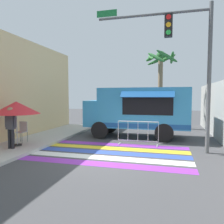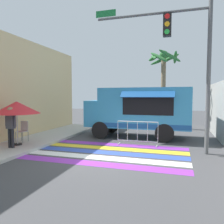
{
  "view_description": "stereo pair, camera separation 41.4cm",
  "coord_description": "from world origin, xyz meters",
  "px_view_note": "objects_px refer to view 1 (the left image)",
  "views": [
    {
      "loc": [
        2.31,
        -7.64,
        2.28
      ],
      "look_at": [
        -0.46,
        2.91,
        1.51
      ],
      "focal_mm": 35.0,
      "sensor_mm": 36.0,
      "label": 1
    },
    {
      "loc": [
        2.71,
        -7.53,
        2.28
      ],
      "look_at": [
        -0.46,
        2.91,
        1.51
      ],
      "focal_mm": 35.0,
      "sensor_mm": 36.0,
      "label": 2
    }
  ],
  "objects_px": {
    "folding_chair": "(22,130)",
    "palm_tree": "(160,72)",
    "food_truck": "(136,109)",
    "traffic_signal_pole": "(184,50)",
    "barricade_front": "(138,133)",
    "vendor_person": "(11,125)",
    "patio_umbrella": "(16,108)"
  },
  "relations": [
    {
      "from": "folding_chair",
      "to": "palm_tree",
      "type": "height_order",
      "value": "palm_tree"
    },
    {
      "from": "food_truck",
      "to": "traffic_signal_pole",
      "type": "distance_m",
      "value": 4.48
    },
    {
      "from": "food_truck",
      "to": "barricade_front",
      "type": "xyz_separation_m",
      "value": [
        0.39,
        -2.07,
        -1.02
      ]
    },
    {
      "from": "food_truck",
      "to": "vendor_person",
      "type": "distance_m",
      "value": 6.48
    },
    {
      "from": "food_truck",
      "to": "traffic_signal_pole",
      "type": "height_order",
      "value": "traffic_signal_pole"
    },
    {
      "from": "vendor_person",
      "to": "barricade_front",
      "type": "distance_m",
      "value": 5.57
    },
    {
      "from": "food_truck",
      "to": "barricade_front",
      "type": "bearing_deg",
      "value": -79.25
    },
    {
      "from": "barricade_front",
      "to": "palm_tree",
      "type": "distance_m",
      "value": 7.06
    },
    {
      "from": "traffic_signal_pole",
      "to": "patio_umbrella",
      "type": "height_order",
      "value": "traffic_signal_pole"
    },
    {
      "from": "food_truck",
      "to": "palm_tree",
      "type": "height_order",
      "value": "palm_tree"
    },
    {
      "from": "patio_umbrella",
      "to": "palm_tree",
      "type": "distance_m",
      "value": 10.2
    },
    {
      "from": "traffic_signal_pole",
      "to": "vendor_person",
      "type": "bearing_deg",
      "value": -165.43
    },
    {
      "from": "vendor_person",
      "to": "barricade_front",
      "type": "xyz_separation_m",
      "value": [
        4.93,
        2.54,
        -0.55
      ]
    },
    {
      "from": "traffic_signal_pole",
      "to": "patio_umbrella",
      "type": "relative_size",
      "value": 2.98
    },
    {
      "from": "vendor_person",
      "to": "palm_tree",
      "type": "xyz_separation_m",
      "value": [
        5.67,
        8.61,
        2.97
      ]
    },
    {
      "from": "food_truck",
      "to": "patio_umbrella",
      "type": "distance_m",
      "value": 6.19
    },
    {
      "from": "folding_chair",
      "to": "vendor_person",
      "type": "bearing_deg",
      "value": -66.25
    },
    {
      "from": "traffic_signal_pole",
      "to": "folding_chair",
      "type": "height_order",
      "value": "traffic_signal_pole"
    },
    {
      "from": "vendor_person",
      "to": "patio_umbrella",
      "type": "bearing_deg",
      "value": 106.21
    },
    {
      "from": "vendor_person",
      "to": "palm_tree",
      "type": "distance_m",
      "value": 10.73
    },
    {
      "from": "food_truck",
      "to": "traffic_signal_pole",
      "type": "xyz_separation_m",
      "value": [
        2.35,
        -2.82,
        2.56
      ]
    },
    {
      "from": "traffic_signal_pole",
      "to": "palm_tree",
      "type": "distance_m",
      "value": 6.93
    },
    {
      "from": "barricade_front",
      "to": "traffic_signal_pole",
      "type": "bearing_deg",
      "value": -20.92
    },
    {
      "from": "food_truck",
      "to": "traffic_signal_pole",
      "type": "bearing_deg",
      "value": -50.22
    },
    {
      "from": "folding_chair",
      "to": "vendor_person",
      "type": "distance_m",
      "value": 1.34
    },
    {
      "from": "folding_chair",
      "to": "barricade_front",
      "type": "xyz_separation_m",
      "value": [
        5.31,
        1.32,
        -0.16
      ]
    },
    {
      "from": "patio_umbrella",
      "to": "folding_chair",
      "type": "relative_size",
      "value": 2.06
    },
    {
      "from": "vendor_person",
      "to": "traffic_signal_pole",
      "type": "bearing_deg",
      "value": 18.27
    },
    {
      "from": "traffic_signal_pole",
      "to": "vendor_person",
      "type": "distance_m",
      "value": 7.73
    },
    {
      "from": "traffic_signal_pole",
      "to": "barricade_front",
      "type": "xyz_separation_m",
      "value": [
        -1.95,
        0.75,
        -3.58
      ]
    },
    {
      "from": "patio_umbrella",
      "to": "barricade_front",
      "type": "bearing_deg",
      "value": 21.73
    },
    {
      "from": "traffic_signal_pole",
      "to": "patio_umbrella",
      "type": "distance_m",
      "value": 7.49
    }
  ]
}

